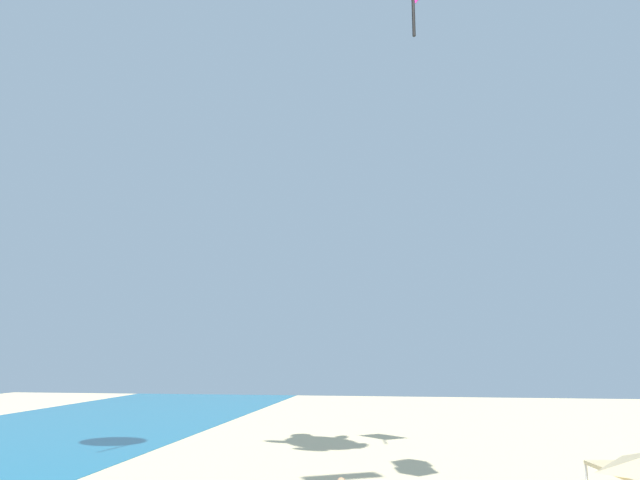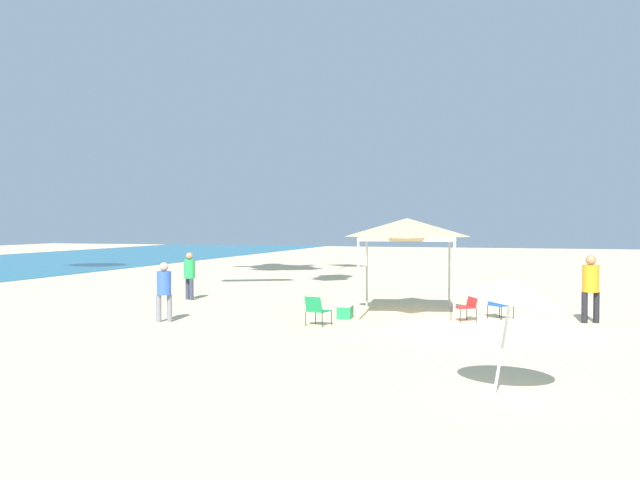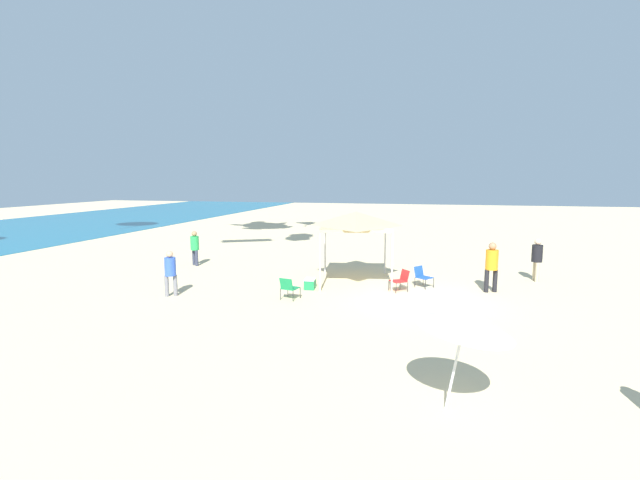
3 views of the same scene
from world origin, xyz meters
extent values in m
cube|color=beige|center=(0.00, 0.00, -0.05)|extent=(120.00, 120.00, 0.10)
cylinder|color=#B7B7BC|center=(0.65, 0.96, 1.14)|extent=(0.07, 0.07, 2.29)
cylinder|color=#B7B7BC|center=(4.07, 1.54, 1.14)|extent=(0.07, 0.07, 2.29)
cylinder|color=#B7B7BC|center=(0.19, 3.65, 1.14)|extent=(0.07, 0.07, 2.29)
cylinder|color=#B7B7BC|center=(3.60, 4.24, 1.14)|extent=(0.07, 0.07, 2.29)
cube|color=#D1B784|center=(2.13, 2.60, 2.34)|extent=(3.96, 3.36, 0.10)
pyramid|color=#D1B784|center=(2.13, 2.60, 2.67)|extent=(3.88, 3.29, 0.57)
cylinder|color=silver|center=(-7.89, -0.91, 0.96)|extent=(0.06, 0.36, 1.92)
cone|color=white|center=(-7.89, -1.06, 1.75)|extent=(1.78, 1.81, 0.65)
cylinder|color=black|center=(1.43, -0.29, 0.20)|extent=(0.02, 0.02, 0.40)
cylinder|color=black|center=(1.84, -0.61, 0.20)|extent=(0.02, 0.02, 0.40)
cylinder|color=black|center=(1.75, 0.12, 0.20)|extent=(0.02, 0.02, 0.40)
cylinder|color=black|center=(2.16, -0.20, 0.20)|extent=(0.02, 0.02, 0.40)
cube|color=blue|center=(1.79, -0.24, 0.40)|extent=(0.73, 0.73, 0.03)
cube|color=blue|center=(1.97, -0.01, 0.61)|extent=(0.47, 0.40, 0.41)
cylinder|color=black|center=(0.97, 1.09, 0.20)|extent=(0.02, 0.02, 0.40)
cylinder|color=black|center=(0.55, 0.78, 0.20)|extent=(0.02, 0.02, 0.40)
cylinder|color=black|center=(1.28, 0.67, 0.20)|extent=(0.02, 0.02, 0.40)
cylinder|color=black|center=(0.86, 0.36, 0.20)|extent=(0.02, 0.02, 0.40)
cube|color=red|center=(0.92, 0.73, 0.40)|extent=(0.73, 0.73, 0.03)
cube|color=red|center=(1.09, 0.50, 0.61)|extent=(0.47, 0.40, 0.41)
cylinder|color=black|center=(-0.92, 4.12, 0.20)|extent=(0.02, 0.02, 0.40)
cylinder|color=black|center=(-0.81, 4.63, 0.20)|extent=(0.02, 0.02, 0.40)
cylinder|color=black|center=(-1.43, 4.23, 0.20)|extent=(0.02, 0.02, 0.40)
cylinder|color=black|center=(-1.31, 4.74, 0.20)|extent=(0.02, 0.02, 0.40)
cube|color=#198C4C|center=(-1.12, 4.43, 0.40)|extent=(0.62, 0.62, 0.03)
cube|color=#198C4C|center=(-1.40, 4.49, 0.61)|extent=(0.24, 0.51, 0.41)
cube|color=#1E8C4C|center=(0.53, 4.13, 0.18)|extent=(0.63, 0.45, 0.36)
cube|color=white|center=(0.53, 4.13, 0.38)|extent=(0.65, 0.47, 0.04)
cylinder|color=black|center=(1.58, -2.56, 0.44)|extent=(0.17, 0.17, 0.87)
cylinder|color=black|center=(1.70, -2.88, 0.44)|extent=(0.17, 0.17, 0.87)
cylinder|color=orange|center=(1.64, -2.72, 1.25)|extent=(0.46, 0.46, 0.76)
sphere|color=#A87A56|center=(1.64, -2.72, 1.78)|extent=(0.28, 0.28, 0.28)
cylinder|color=slate|center=(-1.68, 8.71, 0.39)|extent=(0.15, 0.15, 0.77)
cylinder|color=slate|center=(-1.85, 8.96, 0.39)|extent=(0.15, 0.15, 0.77)
cylinder|color=blue|center=(-1.77, 8.83, 1.11)|extent=(0.40, 0.40, 0.67)
sphere|color=tan|center=(-1.77, 8.83, 1.57)|extent=(0.25, 0.25, 0.25)
cylinder|color=#33384C|center=(3.67, 10.79, 0.39)|extent=(0.15, 0.15, 0.79)
cylinder|color=#33384C|center=(3.85, 11.04, 0.39)|extent=(0.15, 0.15, 0.79)
cylinder|color=green|center=(3.76, 10.91, 1.13)|extent=(0.41, 0.41, 0.68)
sphere|color=#A87A56|center=(3.76, 10.91, 1.60)|extent=(0.26, 0.26, 0.26)
cylinder|color=#C6B28C|center=(4.22, -4.80, 0.41)|extent=(0.16, 0.16, 0.83)
cylinder|color=#C6B28C|center=(3.90, -4.83, 0.41)|extent=(0.16, 0.16, 0.83)
cylinder|color=black|center=(4.06, -4.82, 1.18)|extent=(0.43, 0.43, 0.72)
sphere|color=beige|center=(4.06, -4.82, 1.68)|extent=(0.27, 0.27, 0.27)
camera|label=1|loc=(-14.71, 8.74, 5.31)|focal=34.56mm
camera|label=2|loc=(-20.25, -1.62, 2.86)|focal=41.21mm
camera|label=3|loc=(-16.21, -0.33, 4.33)|focal=25.25mm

